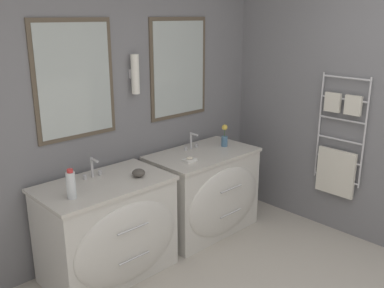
% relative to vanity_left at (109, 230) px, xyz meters
% --- Properties ---
extents(wall_back, '(4.87, 0.15, 2.60)m').
position_rel_vanity_left_xyz_m(wall_back, '(0.44, 0.41, 0.90)').
color(wall_back, slate).
rests_on(wall_back, ground_plane).
extents(wall_right, '(0.13, 4.33, 2.60)m').
position_rel_vanity_left_xyz_m(wall_right, '(2.10, -0.84, 0.88)').
color(wall_right, slate).
rests_on(wall_right, ground_plane).
extents(vanity_left, '(1.05, 0.69, 0.81)m').
position_rel_vanity_left_xyz_m(vanity_left, '(0.00, 0.00, 0.00)').
color(vanity_left, silver).
rests_on(vanity_left, ground_plane).
extents(vanity_right, '(1.05, 0.69, 0.81)m').
position_rel_vanity_left_xyz_m(vanity_right, '(1.11, 0.00, 0.00)').
color(vanity_right, silver).
rests_on(vanity_right, ground_plane).
extents(faucet_left, '(0.17, 0.11, 0.17)m').
position_rel_vanity_left_xyz_m(faucet_left, '(-0.00, 0.19, 0.48)').
color(faucet_left, silver).
rests_on(faucet_left, vanity_left).
extents(faucet_right, '(0.17, 0.11, 0.17)m').
position_rel_vanity_left_xyz_m(faucet_right, '(1.11, 0.19, 0.48)').
color(faucet_right, silver).
rests_on(faucet_right, vanity_right).
extents(toiletry_bottle, '(0.07, 0.07, 0.22)m').
position_rel_vanity_left_xyz_m(toiletry_bottle, '(-0.33, -0.06, 0.50)').
color(toiletry_bottle, silver).
rests_on(toiletry_bottle, vanity_left).
extents(amenity_bowl, '(0.11, 0.11, 0.06)m').
position_rel_vanity_left_xyz_m(amenity_bowl, '(0.28, -0.05, 0.43)').
color(amenity_bowl, '#4C4742').
rests_on(amenity_bowl, vanity_left).
extents(flower_vase, '(0.06, 0.06, 0.22)m').
position_rel_vanity_left_xyz_m(flower_vase, '(1.41, 0.03, 0.50)').
color(flower_vase, teal).
rests_on(flower_vase, vanity_right).
extents(soap_dish, '(0.11, 0.08, 0.04)m').
position_rel_vanity_left_xyz_m(soap_dish, '(0.83, -0.07, 0.42)').
color(soap_dish, white).
rests_on(soap_dish, vanity_right).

